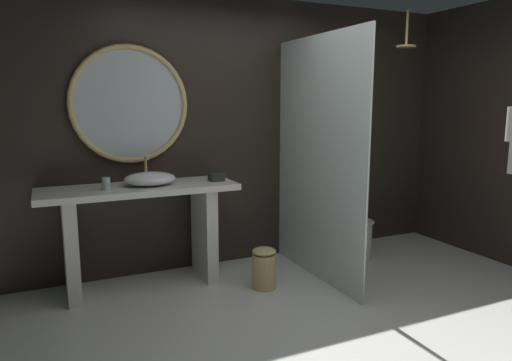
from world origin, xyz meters
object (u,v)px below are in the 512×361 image
object	(u,v)px
vessel_sink	(150,179)
tumbler_cup	(106,184)
waste_bin	(264,268)
toilet	(348,234)
tissue_box	(216,177)
round_wall_mirror	(130,104)
rain_shower_head	(406,42)

from	to	relation	value
vessel_sink	tumbler_cup	distance (m)	0.37
tumbler_cup	waste_bin	size ratio (longest dim) A/B	0.28
vessel_sink	tumbler_cup	xyz separation A→B (m)	(-0.37, -0.05, -0.01)
vessel_sink	toilet	xyz separation A→B (m)	(2.04, -0.06, -0.73)
tumbler_cup	tissue_box	world-z (taller)	tumbler_cup
round_wall_mirror	rain_shower_head	distance (m)	2.75
vessel_sink	rain_shower_head	distance (m)	2.83
tumbler_cup	rain_shower_head	world-z (taller)	rain_shower_head
vessel_sink	toilet	world-z (taller)	vessel_sink
vessel_sink	round_wall_mirror	world-z (taller)	round_wall_mirror
tissue_box	waste_bin	world-z (taller)	tissue_box
rain_shower_head	toilet	xyz separation A→B (m)	(-0.50, 0.16, -1.96)
tumbler_cup	toilet	bearing A→B (deg)	-0.35
vessel_sink	rain_shower_head	bearing A→B (deg)	-5.05
toilet	tumbler_cup	bearing A→B (deg)	179.65
round_wall_mirror	waste_bin	size ratio (longest dim) A/B	2.84
vessel_sink	waste_bin	distance (m)	1.25
rain_shower_head	waste_bin	distance (m)	2.63
round_wall_mirror	rain_shower_head	bearing A→B (deg)	-10.74
waste_bin	vessel_sink	bearing A→B (deg)	151.19
vessel_sink	tumbler_cup	bearing A→B (deg)	-172.82
tumbler_cup	toilet	size ratio (longest dim) A/B	0.17
vessel_sink	rain_shower_head	xyz separation A→B (m)	(2.54, -0.22, 1.23)
tissue_box	round_wall_mirror	xyz separation A→B (m)	(-0.69, 0.30, 0.65)
round_wall_mirror	rain_shower_head	size ratio (longest dim) A/B	2.86
waste_bin	rain_shower_head	bearing A→B (deg)	8.40
vessel_sink	tissue_box	distance (m)	0.59
round_wall_mirror	vessel_sink	bearing A→B (deg)	-71.32
waste_bin	round_wall_mirror	bearing A→B (deg)	141.86
round_wall_mirror	toilet	world-z (taller)	round_wall_mirror
rain_shower_head	round_wall_mirror	bearing A→B (deg)	169.26
tissue_box	round_wall_mirror	distance (m)	0.99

